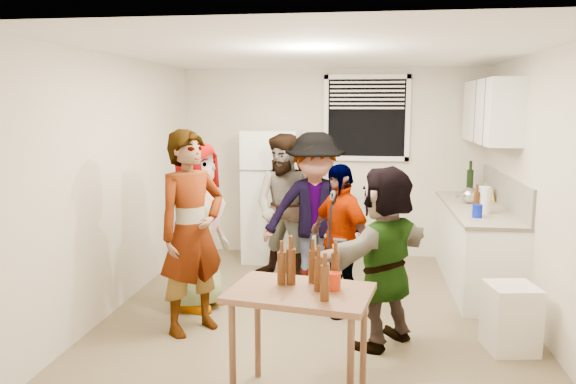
# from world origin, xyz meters

# --- Properties ---
(room) EXTENTS (4.00, 4.50, 2.50)m
(room) POSITION_xyz_m (0.00, 0.00, 0.00)
(room) COLOR beige
(room) RESTS_ON ground
(window) EXTENTS (1.12, 0.10, 1.06)m
(window) POSITION_xyz_m (0.45, 2.21, 1.85)
(window) COLOR white
(window) RESTS_ON room
(refrigerator) EXTENTS (0.70, 0.70, 1.70)m
(refrigerator) POSITION_xyz_m (-0.75, 1.88, 0.85)
(refrigerator) COLOR white
(refrigerator) RESTS_ON ground
(counter_lower) EXTENTS (0.60, 2.20, 0.86)m
(counter_lower) POSITION_xyz_m (1.70, 1.15, 0.43)
(counter_lower) COLOR white
(counter_lower) RESTS_ON ground
(countertop) EXTENTS (0.64, 2.22, 0.04)m
(countertop) POSITION_xyz_m (1.70, 1.15, 0.88)
(countertop) COLOR #C0B398
(countertop) RESTS_ON counter_lower
(backsplash) EXTENTS (0.03, 2.20, 0.36)m
(backsplash) POSITION_xyz_m (1.99, 1.15, 1.08)
(backsplash) COLOR beige
(backsplash) RESTS_ON countertop
(upper_cabinets) EXTENTS (0.34, 1.60, 0.70)m
(upper_cabinets) POSITION_xyz_m (1.83, 1.35, 1.95)
(upper_cabinets) COLOR white
(upper_cabinets) RESTS_ON room
(kettle) EXTENTS (0.29, 0.27, 0.21)m
(kettle) POSITION_xyz_m (1.65, 1.35, 0.90)
(kettle) COLOR silver
(kettle) RESTS_ON countertop
(paper_towel) EXTENTS (0.13, 0.13, 0.28)m
(paper_towel) POSITION_xyz_m (1.68, 0.74, 0.90)
(paper_towel) COLOR white
(paper_towel) RESTS_ON countertop
(wine_bottle) EXTENTS (0.08, 0.08, 0.32)m
(wine_bottle) POSITION_xyz_m (1.75, 1.95, 0.90)
(wine_bottle) COLOR black
(wine_bottle) RESTS_ON countertop
(beer_bottle_counter) EXTENTS (0.06, 0.06, 0.23)m
(beer_bottle_counter) POSITION_xyz_m (1.60, 0.70, 0.90)
(beer_bottle_counter) COLOR #47230C
(beer_bottle_counter) RESTS_ON countertop
(blue_cup) EXTENTS (0.10, 0.10, 0.13)m
(blue_cup) POSITION_xyz_m (1.57, 0.50, 0.90)
(blue_cup) COLOR #0618B0
(blue_cup) RESTS_ON countertop
(picture_frame) EXTENTS (0.02, 0.20, 0.16)m
(picture_frame) POSITION_xyz_m (1.92, 1.53, 0.98)
(picture_frame) COLOR #F0CB53
(picture_frame) RESTS_ON countertop
(trash_bin) EXTENTS (0.44, 0.44, 0.56)m
(trash_bin) POSITION_xyz_m (1.67, -0.62, 0.25)
(trash_bin) COLOR white
(trash_bin) RESTS_ON ground
(beer_bottle_table) EXTENTS (0.07, 0.07, 0.25)m
(beer_bottle_table) POSITION_xyz_m (-0.05, -1.53, 0.79)
(beer_bottle_table) COLOR #47230C
(beer_bottle_table) RESTS_ON serving_table
(red_cup) EXTENTS (0.09, 0.09, 0.12)m
(red_cup) POSITION_xyz_m (0.25, -1.62, 0.79)
(red_cup) COLOR red
(red_cup) RESTS_ON serving_table
(guest_grey) EXTENTS (1.83, 1.23, 0.53)m
(guest_grey) POSITION_xyz_m (-1.20, 0.02, 0.00)
(guest_grey) COLOR gray
(guest_grey) RESTS_ON ground
(guest_stripe) EXTENTS (1.83, 1.65, 0.44)m
(guest_stripe) POSITION_xyz_m (-1.07, -0.57, 0.00)
(guest_stripe) COLOR #141933
(guest_stripe) RESTS_ON ground
(guest_back_left) EXTENTS (1.26, 1.86, 0.64)m
(guest_back_left) POSITION_xyz_m (-0.44, 1.05, 0.00)
(guest_back_left) COLOR brown
(guest_back_left) RESTS_ON ground
(guest_back_right) EXTENTS (1.39, 1.90, 0.64)m
(guest_back_right) POSITION_xyz_m (-0.09, 0.74, 0.00)
(guest_back_right) COLOR #3D3D42
(guest_back_right) RESTS_ON ground
(guest_black) EXTENTS (1.68, 1.62, 0.36)m
(guest_black) POSITION_xyz_m (0.21, 0.05, 0.00)
(guest_black) COLOR black
(guest_black) RESTS_ON ground
(guest_orange) EXTENTS (2.09, 2.08, 0.45)m
(guest_orange) POSITION_xyz_m (0.62, -0.63, 0.00)
(guest_orange) COLOR #F7994E
(guest_orange) RESTS_ON ground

